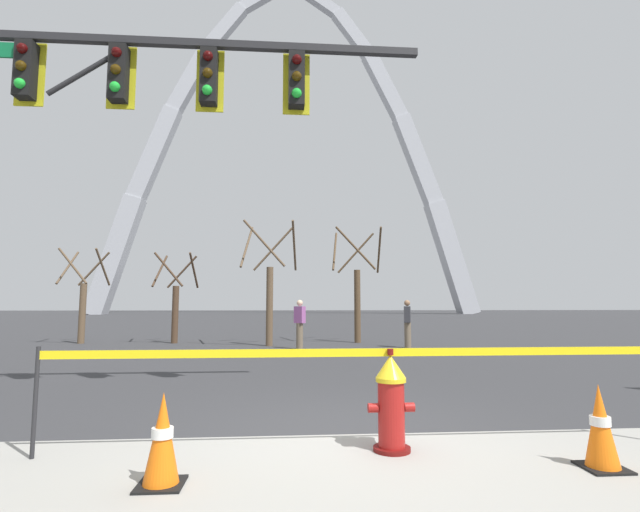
% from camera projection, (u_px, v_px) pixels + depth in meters
% --- Properties ---
extents(ground_plane, '(240.00, 240.00, 0.00)m').
position_uv_depth(ground_plane, '(345.00, 437.00, 5.07)').
color(ground_plane, '#333335').
extents(fire_hydrant, '(0.46, 0.48, 0.99)m').
position_uv_depth(fire_hydrant, '(391.00, 403.00, 4.60)').
color(fire_hydrant, '#5E0F0D').
rests_on(fire_hydrant, ground).
extents(caution_tape_barrier, '(6.30, 0.05, 1.03)m').
position_uv_depth(caution_tape_barrier, '(366.00, 376.00, 4.63)').
color(caution_tape_barrier, '#232326').
rests_on(caution_tape_barrier, ground).
extents(traffic_cone_by_hydrant, '(0.36, 0.36, 0.73)m').
position_uv_depth(traffic_cone_by_hydrant, '(162.00, 440.00, 3.71)').
color(traffic_cone_by_hydrant, black).
rests_on(traffic_cone_by_hydrant, ground).
extents(traffic_cone_mid_sidewalk, '(0.36, 0.36, 0.73)m').
position_uv_depth(traffic_cone_mid_sidewalk, '(601.00, 427.00, 4.09)').
color(traffic_cone_mid_sidewalk, black).
rests_on(traffic_cone_mid_sidewalk, ground).
extents(traffic_signal_gantry, '(7.82, 0.44, 6.00)m').
position_uv_depth(traffic_signal_gantry, '(89.00, 112.00, 7.25)').
color(traffic_signal_gantry, '#232326').
rests_on(traffic_signal_gantry, ground).
extents(monument_arch, '(60.79, 2.82, 54.86)m').
position_uv_depth(monument_arch, '(289.00, 163.00, 75.05)').
color(monument_arch, '#B2B5BC').
rests_on(monument_arch, ground).
extents(tree_far_left, '(1.63, 1.64, 3.51)m').
position_uv_depth(tree_far_left, '(83.00, 301.00, 17.51)').
color(tree_far_left, brown).
rests_on(tree_far_left, ground).
extents(tree_left_mid, '(1.57, 1.58, 3.37)m').
position_uv_depth(tree_left_mid, '(175.00, 303.00, 17.62)').
color(tree_left_mid, '#473323').
rests_on(tree_left_mid, ground).
extents(tree_center_left, '(2.00, 2.01, 4.34)m').
position_uv_depth(tree_center_left, '(270.00, 291.00, 16.51)').
color(tree_center_left, brown).
rests_on(tree_center_left, ground).
extents(tree_center_right, '(2.00, 2.02, 4.35)m').
position_uv_depth(tree_center_right, '(357.00, 292.00, 17.95)').
color(tree_center_right, brown).
rests_on(tree_center_right, ground).
extents(pedestrian_walking_left, '(0.30, 0.39, 1.59)m').
position_uv_depth(pedestrian_walking_left, '(407.00, 323.00, 15.66)').
color(pedestrian_walking_left, brown).
rests_on(pedestrian_walking_left, ground).
extents(pedestrian_standing_center, '(0.39, 0.37, 1.59)m').
position_uv_depth(pedestrian_standing_center, '(300.00, 324.00, 15.19)').
color(pedestrian_standing_center, brown).
rests_on(pedestrian_standing_center, ground).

